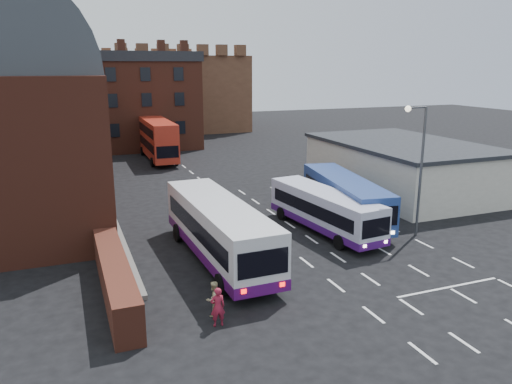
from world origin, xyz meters
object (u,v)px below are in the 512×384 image
object	(u,v)px
pedestrian_red	(218,307)
pedestrian_beige	(214,299)
bus_red_double	(158,139)
bus_white_inbound	(324,208)
bus_white_outbound	(219,227)
bus_blue	(345,195)
street_lamp	(419,159)

from	to	relation	value
pedestrian_red	pedestrian_beige	xyz separation A→B (m)	(0.09, 0.89, -0.07)
bus_red_double	bus_white_inbound	bearing A→B (deg)	101.24
bus_white_outbound	bus_red_double	size ratio (longest dim) A/B	1.06
bus_blue	bus_red_double	size ratio (longest dim) A/B	0.98
bus_white_inbound	pedestrian_beige	xyz separation A→B (m)	(-9.92, -8.22, -0.81)
bus_red_double	pedestrian_beige	xyz separation A→B (m)	(-4.67, -37.29, -1.64)
street_lamp	bus_white_inbound	bearing A→B (deg)	150.16
bus_white_inbound	bus_blue	xyz separation A→B (m)	(2.55, 1.72, 0.18)
bus_white_inbound	pedestrian_red	xyz separation A→B (m)	(-10.02, -9.12, -0.74)
bus_white_inbound	pedestrian_beige	size ratio (longest dim) A/B	6.40
bus_white_outbound	pedestrian_beige	size ratio (longest dim) A/B	7.73
bus_white_outbound	bus_blue	size ratio (longest dim) A/B	1.08
bus_white_outbound	bus_red_double	world-z (taller)	bus_red_double
bus_white_inbound	street_lamp	world-z (taller)	street_lamp
bus_white_inbound	pedestrian_beige	bearing A→B (deg)	33.28
bus_white_outbound	bus_white_inbound	distance (m)	8.11
bus_white_inbound	bus_red_double	bearing A→B (deg)	-86.11
bus_blue	street_lamp	bearing A→B (deg)	126.42
street_lamp	pedestrian_red	bearing A→B (deg)	-156.98
bus_white_inbound	bus_red_double	size ratio (longest dim) A/B	0.88
street_lamp	bus_blue	bearing A→B (deg)	117.17
bus_white_outbound	bus_white_inbound	size ratio (longest dim) A/B	1.21
bus_white_outbound	pedestrian_red	xyz separation A→B (m)	(-2.22, -6.92, -1.10)
bus_white_inbound	bus_red_double	world-z (taller)	bus_red_double
pedestrian_beige	street_lamp	bearing A→B (deg)	176.88
bus_white_inbound	bus_blue	size ratio (longest dim) A/B	0.90
bus_white_outbound	bus_blue	world-z (taller)	bus_white_outbound
bus_red_double	street_lamp	xyz separation A→B (m)	(10.12, -31.86, 2.54)
bus_blue	pedestrian_red	world-z (taller)	bus_blue
bus_white_outbound	street_lamp	distance (m)	13.03
street_lamp	pedestrian_beige	world-z (taller)	street_lamp
bus_white_outbound	street_lamp	world-z (taller)	street_lamp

